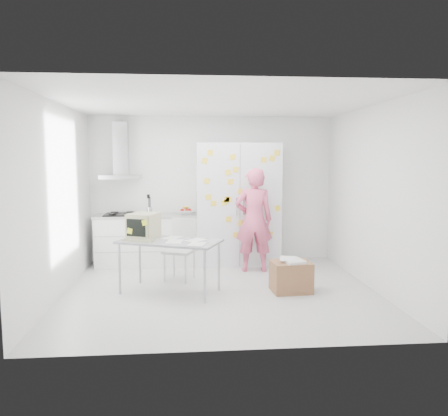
{
  "coord_description": "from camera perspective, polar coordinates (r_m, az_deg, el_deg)",
  "views": [
    {
      "loc": [
        -0.47,
        -6.19,
        1.93
      ],
      "look_at": [
        0.12,
        0.75,
        1.14
      ],
      "focal_mm": 35.0,
      "sensor_mm": 36.0,
      "label": 1
    }
  ],
  "objects": [
    {
      "name": "chair",
      "position": [
        7.03,
        -5.59,
        -4.86
      ],
      "size": [
        0.57,
        0.57,
        0.97
      ],
      "rotation": [
        0.0,
        0.0,
        -0.4
      ],
      "color": "beige",
      "rests_on": "ground"
    },
    {
      "name": "tall_cabinet",
      "position": [
        7.96,
        1.81,
        0.52
      ],
      "size": [
        1.5,
        0.68,
        2.2
      ],
      "color": "silver",
      "rests_on": "ground"
    },
    {
      "name": "person",
      "position": [
        7.45,
        3.93,
        -1.57
      ],
      "size": [
        0.65,
        0.43,
        1.77
      ],
      "primitive_type": "imported",
      "rotation": [
        0.0,
        0.0,
        3.12
      ],
      "color": "#E3587F",
      "rests_on": "ground"
    },
    {
      "name": "range_hood",
      "position": [
        8.11,
        -13.31,
        6.53
      ],
      "size": [
        0.7,
        0.48,
        1.01
      ],
      "color": "silver",
      "rests_on": "walls"
    },
    {
      "name": "walls",
      "position": [
        6.95,
        -0.96,
        1.72
      ],
      "size": [
        4.52,
        4.01,
        2.7
      ],
      "color": "white",
      "rests_on": "ground"
    },
    {
      "name": "ceiling",
      "position": [
        6.25,
        -0.53,
        13.59
      ],
      "size": [
        4.5,
        4.0,
        0.02
      ],
      "primitive_type": "cube",
      "color": "white",
      "rests_on": "walls"
    },
    {
      "name": "counter_run",
      "position": [
        8.05,
        -9.98,
        -4.02
      ],
      "size": [
        1.84,
        0.63,
        1.28
      ],
      "color": "white",
      "rests_on": "ground"
    },
    {
      "name": "desk",
      "position": [
        6.44,
        -9.31,
        -3.19
      ],
      "size": [
        1.58,
        1.2,
        1.13
      ],
      "rotation": [
        0.0,
        0.0,
        -0.4
      ],
      "color": "gray",
      "rests_on": "ground"
    },
    {
      "name": "floor",
      "position": [
        6.5,
        -0.5,
        -10.85
      ],
      "size": [
        4.5,
        4.0,
        0.02
      ],
      "primitive_type": "cube",
      "color": "silver",
      "rests_on": "ground"
    },
    {
      "name": "cardboard_box",
      "position": [
        6.48,
        8.75,
        -8.78
      ],
      "size": [
        0.58,
        0.47,
        0.48
      ],
      "rotation": [
        0.0,
        0.0,
        0.06
      ],
      "color": "#8C5E3C",
      "rests_on": "ground"
    }
  ]
}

